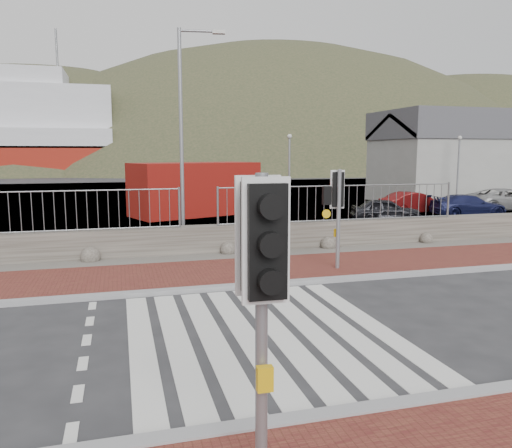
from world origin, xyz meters
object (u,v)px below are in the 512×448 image
object	(u,v)px
car_b	(413,203)
traffic_signal_far	(338,198)
shipping_container	(195,189)
car_d	(507,200)
car_c	(468,206)
streetlight	(185,128)
car_a	(386,210)
traffic_signal_near	(262,265)

from	to	relation	value
car_b	traffic_signal_far	bearing A→B (deg)	133.98
shipping_container	car_d	xyz separation A→B (m)	(16.88, -2.86, -0.72)
car_b	car_c	bearing A→B (deg)	-132.68
streetlight	traffic_signal_far	bearing A→B (deg)	-40.10
car_b	car_d	xyz separation A→B (m)	(5.84, -0.09, 0.04)
traffic_signal_far	car_a	xyz separation A→B (m)	(6.30, 8.39, -1.46)
traffic_signal_near	car_a	size ratio (longest dim) A/B	0.95
traffic_signal_near	shipping_container	world-z (taller)	traffic_signal_near
shipping_container	car_b	size ratio (longest dim) A/B	1.82
streetlight	shipping_container	xyz separation A→B (m)	(1.68, 9.36, -2.63)
shipping_container	car_a	xyz separation A→B (m)	(8.14, -5.01, -0.80)
traffic_signal_near	car_d	world-z (taller)	traffic_signal_near
car_a	traffic_signal_near	bearing A→B (deg)	161.36
streetlight	car_d	distance (m)	19.95
traffic_signal_near	car_b	size ratio (longest dim) A/B	0.86
car_b	shipping_container	bearing A→B (deg)	70.75
streetlight	car_b	distance (m)	14.72
traffic_signal_far	car_a	distance (m)	10.60
traffic_signal_near	car_c	xyz separation A→B (m)	(15.68, 16.94, -1.63)
traffic_signal_far	shipping_container	bearing A→B (deg)	-78.92
car_d	streetlight	bearing A→B (deg)	114.79
traffic_signal_far	shipping_container	xyz separation A→B (m)	(-1.84, 13.40, -0.66)
car_c	car_d	bearing A→B (deg)	-59.81
streetlight	car_a	xyz separation A→B (m)	(9.82, 4.35, -3.43)
traffic_signal_near	car_c	bearing A→B (deg)	49.23
car_a	car_c	world-z (taller)	car_c
traffic_signal_near	shipping_container	size ratio (longest dim) A/B	0.47
streetlight	car_b	bearing A→B (deg)	36.19
car_a	traffic_signal_far	bearing A→B (deg)	157.68
traffic_signal_near	traffic_signal_far	world-z (taller)	traffic_signal_near
streetlight	car_a	bearing A→B (deg)	32.72
traffic_signal_near	streetlight	xyz separation A→B (m)	(0.86, 11.97, 1.79)
traffic_signal_near	car_b	bearing A→B (deg)	55.82
traffic_signal_far	car_c	distance (m)	14.52
car_a	car_d	distance (m)	9.00
car_d	car_a	bearing A→B (deg)	109.28
traffic_signal_near	car_d	size ratio (longest dim) A/B	0.68
traffic_signal_far	car_a	bearing A→B (deg)	-123.64
traffic_signal_near	car_c	size ratio (longest dim) A/B	0.80
streetlight	car_b	xyz separation A→B (m)	(12.72, 6.59, -3.39)
car_a	car_b	world-z (taller)	car_b
traffic_signal_near	car_a	bearing A→B (deg)	58.81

